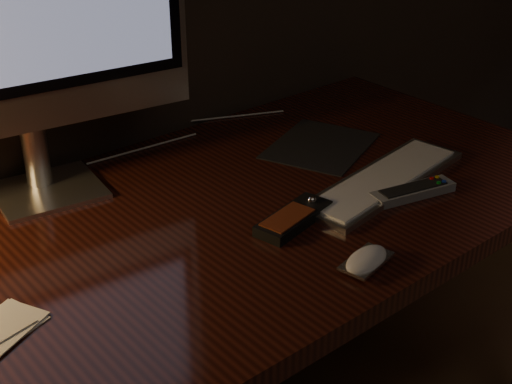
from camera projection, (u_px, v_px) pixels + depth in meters
desk at (187, 261)px, 1.42m from camera, size 1.60×0.75×0.75m
keyboard at (384, 180)px, 1.43m from camera, size 0.44×0.18×0.02m
mousepad at (320, 146)px, 1.59m from camera, size 0.30×0.28×0.00m
mouse at (366, 262)px, 1.17m from camera, size 0.11×0.07×0.02m
media_remote at (294, 218)px, 1.29m from camera, size 0.18×0.09×0.03m
tv_remote at (413, 191)px, 1.38m from camera, size 0.18×0.08×0.02m
cable at (193, 133)px, 1.65m from camera, size 0.50×0.15×0.00m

